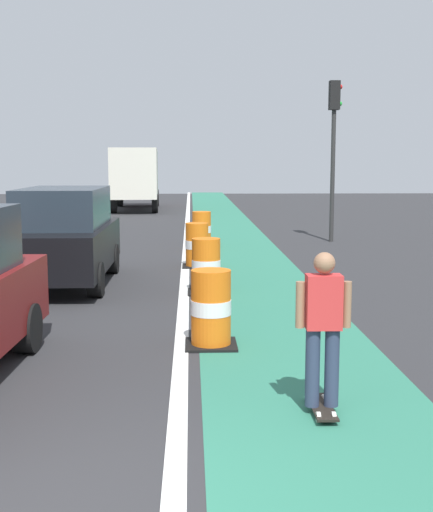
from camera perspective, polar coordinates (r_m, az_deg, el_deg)
The scene contains 11 objects.
ground_plane at distance 5.64m, azimuth -13.35°, elevation -19.79°, with size 100.00×100.00×0.00m, color #2D2D30.
bike_lane_strip at distance 17.15m, azimuth 2.41°, elevation -0.81°, with size 2.50×80.00×0.01m, color #2D755B.
lane_divider_stripe at distance 17.09m, azimuth -2.60°, elevation -0.84°, with size 0.20×80.00×0.01m, color silver.
skateboarder_on_lane at distance 7.14m, azimuth 8.83°, elevation -5.88°, with size 0.57×0.80×1.69m.
parked_suv_second at distance 14.80m, azimuth -12.49°, elevation 1.65°, with size 1.93×4.61×2.04m.
traffic_barrel_front at distance 9.68m, azimuth -0.46°, elevation -4.44°, with size 0.73×0.73×1.09m.
traffic_barrel_mid at distance 13.54m, azimuth -0.87°, elevation -0.88°, with size 0.73×0.73×1.09m.
traffic_barrel_back at distance 16.89m, azimuth -1.63°, elevation 0.87°, with size 0.73×0.73×1.09m.
traffic_barrel_far at distance 20.66m, azimuth -1.25°, elevation 2.16°, with size 0.73×0.73×1.09m.
delivery_truck_down_block at distance 37.03m, azimuth -6.71°, elevation 6.69°, with size 2.58×7.68×3.23m.
traffic_light_corner at distance 22.50m, azimuth 9.71°, elevation 10.09°, with size 0.41×0.32×5.10m.
Camera 1 is at (1.04, -4.89, 2.60)m, focal length 48.22 mm.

